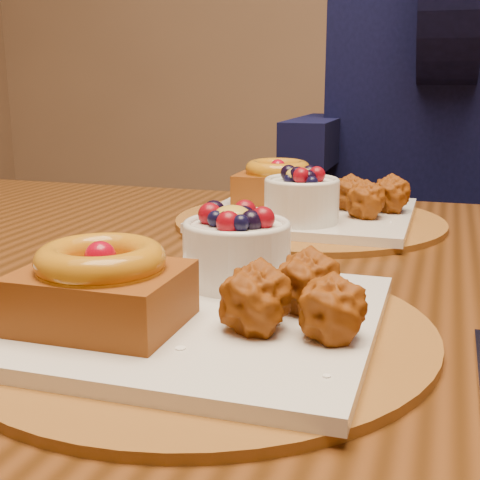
% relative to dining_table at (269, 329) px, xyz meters
% --- Properties ---
extents(dining_table, '(1.60, 0.90, 0.76)m').
position_rel_dining_table_xyz_m(dining_table, '(0.00, 0.00, 0.00)').
color(dining_table, '#3A1F0A').
rests_on(dining_table, ground).
extents(place_setting_near, '(0.38, 0.38, 0.09)m').
position_rel_dining_table_xyz_m(place_setting_near, '(-0.00, -0.21, 0.11)').
color(place_setting_near, brown).
rests_on(place_setting_near, dining_table).
extents(place_setting_far, '(0.38, 0.38, 0.09)m').
position_rel_dining_table_xyz_m(place_setting_far, '(-0.00, 0.21, 0.11)').
color(place_setting_far, brown).
rests_on(place_setting_far, dining_table).
extents(chair_far, '(0.53, 0.53, 0.91)m').
position_rel_dining_table_xyz_m(chair_far, '(0.06, 0.88, -0.17)').
color(chair_far, black).
rests_on(chair_far, ground).
extents(diner, '(0.56, 0.53, 0.91)m').
position_rel_dining_table_xyz_m(diner, '(0.17, 0.73, 0.30)').
color(diner, black).
rests_on(diner, ground).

